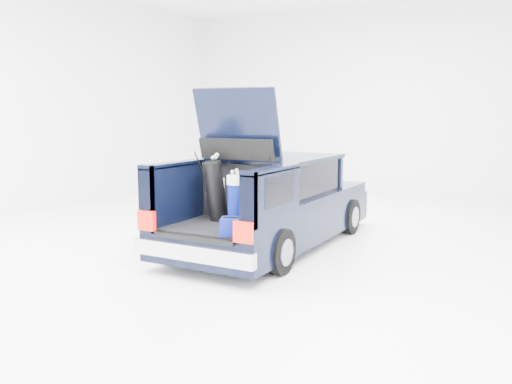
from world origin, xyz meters
The scene contains 6 objects.
ground centered at (0.00, 0.00, 0.00)m, with size 14.00×14.00×0.00m, color white.
car centered at (0.00, 0.11, 0.67)m, with size 1.87×4.65×2.47m.
red_suitcase centered at (0.46, -1.12, 0.86)m, with size 0.36×0.25×0.56m.
black_golf_bag centered at (-0.26, -1.23, 1.03)m, with size 0.39×0.46×0.96m.
blue_golf_bag centered at (0.15, -1.36, 0.95)m, with size 0.26×0.26×0.78m.
blue_duffel centered at (0.50, -1.86, 0.71)m, with size 0.54×0.46×0.24m.
Camera 1 is at (3.89, -7.60, 2.12)m, focal length 38.00 mm.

